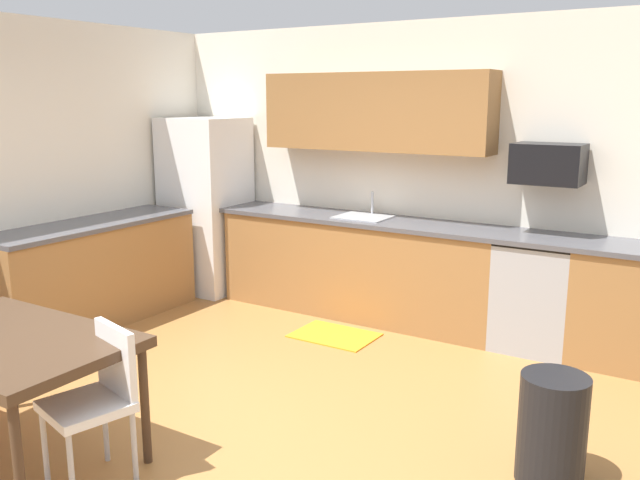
% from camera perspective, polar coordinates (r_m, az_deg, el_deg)
% --- Properties ---
extents(ground_plane, '(12.00, 12.00, 0.00)m').
position_cam_1_polar(ground_plane, '(4.49, -6.99, -14.91)').
color(ground_plane, '#9E6B38').
extents(wall_back, '(5.80, 0.10, 2.70)m').
position_cam_1_polar(wall_back, '(6.32, 7.97, 5.77)').
color(wall_back, silver).
rests_on(wall_back, ground).
extents(cabinet_run_back, '(2.72, 0.60, 0.90)m').
position_cam_1_polar(cabinet_run_back, '(6.34, 3.23, -2.39)').
color(cabinet_run_back, olive).
rests_on(cabinet_run_back, ground).
extents(cabinet_run_back_right, '(0.83, 0.60, 0.90)m').
position_cam_1_polar(cabinet_run_back_right, '(5.65, 24.96, -5.35)').
color(cabinet_run_back_right, olive).
rests_on(cabinet_run_back_right, ground).
extents(cabinet_run_left, '(0.60, 2.00, 0.90)m').
position_cam_1_polar(cabinet_run_left, '(6.41, -18.74, -2.85)').
color(cabinet_run_left, olive).
rests_on(cabinet_run_left, ground).
extents(countertop_back, '(4.80, 0.64, 0.04)m').
position_cam_1_polar(countertop_back, '(6.07, 6.51, 1.44)').
color(countertop_back, '#4C4C51').
rests_on(countertop_back, cabinet_run_back).
extents(countertop_left, '(0.64, 2.00, 0.04)m').
position_cam_1_polar(countertop_left, '(6.31, -19.03, 1.27)').
color(countertop_left, '#4C4C51').
rests_on(countertop_left, cabinet_run_left).
extents(upper_cabinets_back, '(2.20, 0.34, 0.70)m').
position_cam_1_polar(upper_cabinets_back, '(6.21, 4.71, 10.83)').
color(upper_cabinets_back, olive).
extents(refrigerator, '(0.76, 0.70, 1.82)m').
position_cam_1_polar(refrigerator, '(7.20, -9.66, 2.95)').
color(refrigerator, white).
rests_on(refrigerator, ground).
extents(oven_range, '(0.60, 0.60, 0.91)m').
position_cam_1_polar(oven_range, '(5.76, 17.91, -4.41)').
color(oven_range, '#999BA0').
rests_on(oven_range, ground).
extents(microwave, '(0.54, 0.36, 0.32)m').
position_cam_1_polar(microwave, '(5.66, 18.85, 6.16)').
color(microwave, black).
extents(sink_basin, '(0.48, 0.40, 0.14)m').
position_cam_1_polar(sink_basin, '(6.22, 3.68, 1.39)').
color(sink_basin, '#A5A8AD').
rests_on(sink_basin, countertop_back).
extents(sink_faucet, '(0.02, 0.02, 0.24)m').
position_cam_1_polar(sink_faucet, '(6.35, 4.47, 3.06)').
color(sink_faucet, '#B2B5BA').
rests_on(sink_faucet, countertop_back).
extents(dining_table, '(1.40, 0.90, 0.75)m').
position_cam_1_polar(dining_table, '(4.10, -25.21, -8.24)').
color(dining_table, '#422D1E').
rests_on(dining_table, ground).
extents(chair_near_table, '(0.49, 0.49, 0.85)m').
position_cam_1_polar(chair_near_table, '(3.80, -18.35, -12.22)').
color(chair_near_table, white).
rests_on(chair_near_table, ground).
extents(trash_bin, '(0.36, 0.36, 0.60)m').
position_cam_1_polar(trash_bin, '(3.91, 19.15, -14.95)').
color(trash_bin, black).
rests_on(trash_bin, ground).
extents(floor_mat, '(0.70, 0.50, 0.01)m').
position_cam_1_polar(floor_mat, '(5.87, 1.24, -8.11)').
color(floor_mat, orange).
rests_on(floor_mat, ground).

